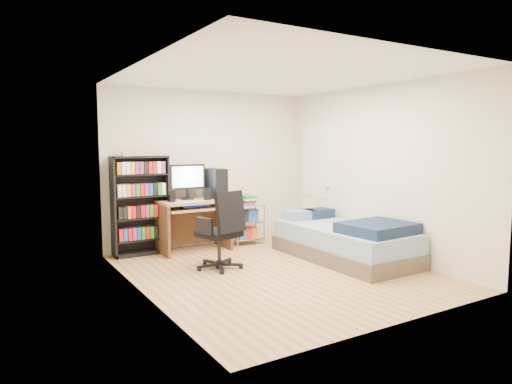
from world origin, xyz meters
TOP-DOWN VIEW (x-y plane):
  - room at (0.00, 0.00)m, footprint 3.58×4.08m
  - media_shelf at (-1.22, 1.84)m, footprint 0.83×0.28m
  - computer_desk at (-0.34, 1.70)m, footprint 1.06×0.62m
  - office_chair at (-0.55, 0.52)m, footprint 0.77×0.77m
  - wire_cart at (0.51, 1.67)m, footprint 0.54×0.41m
  - bed at (1.20, 0.05)m, footprint 1.07×2.14m
  - door at (1.72, 1.35)m, footprint 0.12×0.80m

SIDE VIEW (x-z plane):
  - bed at x=1.20m, z-range -0.04..0.57m
  - office_chair at x=-0.55m, z-range -0.19..0.86m
  - wire_cart at x=0.51m, z-range 0.12..0.93m
  - computer_desk at x=-0.34m, z-range 0.05..1.39m
  - media_shelf at x=-1.22m, z-range -0.01..1.52m
  - door at x=1.72m, z-range 0.00..2.00m
  - room at x=0.00m, z-range -0.04..2.54m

